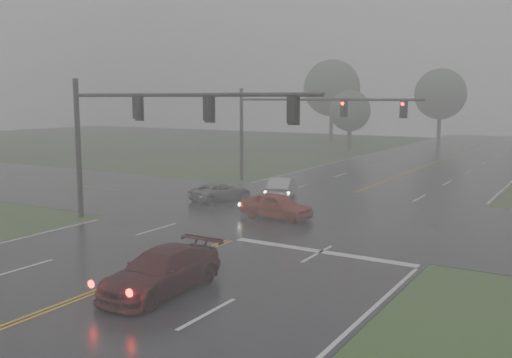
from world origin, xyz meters
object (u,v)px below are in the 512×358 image
Objects in this scene: sedan_maroon at (162,292)px; car_grey at (221,201)px; signal_gantry_far at (293,117)px; signal_gantry_near at (141,122)px; sedan_red at (276,218)px; sedan_silver at (282,198)px.

sedan_maroon is 1.21× the size of car_grey.
signal_gantry_near is at bearing -89.86° from signal_gantry_far.
sedan_red is at bearing -66.47° from signal_gantry_far.
sedan_red is 6.50m from car_grey.
sedan_silver is 12.65m from signal_gantry_near.
sedan_maroon is 17.72m from car_grey.
car_grey is 0.28× the size of signal_gantry_near.
signal_gantry_near is at bearing 113.25° from car_grey.
signal_gantry_far is at bearing -77.76° from car_grey.
sedan_maroon is 12.93m from sedan_red.
signal_gantry_near is at bearing 140.06° from sedan_red.
car_grey is 9.94m from signal_gantry_near.
sedan_silver is at bearing -117.35° from car_grey.
sedan_maroon reaches higher than sedan_red.
sedan_silver is at bearing -68.96° from signal_gantry_far.
signal_gantry_far reaches higher than sedan_maroon.
signal_gantry_near reaches higher than sedan_red.
sedan_maroon is 19.35m from sedan_silver.
sedan_maroon is 25.85m from signal_gantry_far.
signal_gantry_far is at bearing 106.88° from sedan_maroon.
sedan_maroon is at bearing -165.57° from sedan_red.
car_grey is 10.04m from signal_gantry_far.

